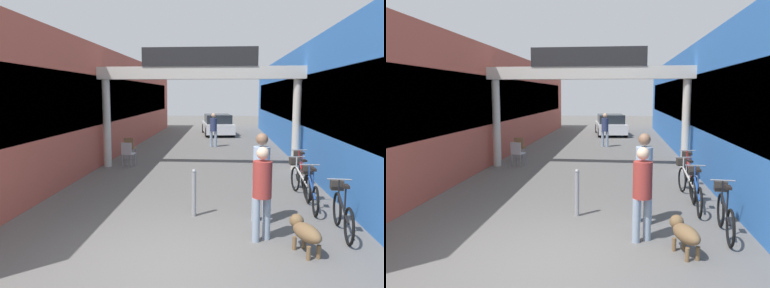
# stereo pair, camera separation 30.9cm
# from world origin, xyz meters

# --- Properties ---
(ground_plane) EXTENTS (80.00, 80.00, 0.00)m
(ground_plane) POSITION_xyz_m (0.00, 0.00, 0.00)
(ground_plane) COLOR #605E5B
(storefront_left) EXTENTS (3.00, 26.00, 4.36)m
(storefront_left) POSITION_xyz_m (-5.09, 11.00, 2.18)
(storefront_left) COLOR #B25142
(storefront_left) RESTS_ON ground_plane
(storefront_right) EXTENTS (3.00, 26.00, 4.36)m
(storefront_right) POSITION_xyz_m (5.09, 11.00, 2.18)
(storefront_right) COLOR blue
(storefront_right) RESTS_ON ground_plane
(arcade_sign_gateway) EXTENTS (7.40, 0.47, 4.21)m
(arcade_sign_gateway) POSITION_xyz_m (0.00, 7.51, 3.01)
(arcade_sign_gateway) COLOR beige
(arcade_sign_gateway) RESTS_ON ground_plane
(pedestrian_with_dog) EXTENTS (0.47, 0.47, 1.71)m
(pedestrian_with_dog) POSITION_xyz_m (1.52, 0.95, 0.98)
(pedestrian_with_dog) COLOR #8C9EB2
(pedestrian_with_dog) RESTS_ON ground_plane
(pedestrian_companion) EXTENTS (0.47, 0.47, 1.85)m
(pedestrian_companion) POSITION_xyz_m (1.60, 1.92, 1.07)
(pedestrian_companion) COLOR #A5BFE0
(pedestrian_companion) RESTS_ON ground_plane
(pedestrian_carrying_crate) EXTENTS (0.43, 0.43, 1.68)m
(pedestrian_carrying_crate) POSITION_xyz_m (0.36, 13.01, 0.96)
(pedestrian_carrying_crate) COLOR #8C9EB2
(pedestrian_carrying_crate) RESTS_ON ground_plane
(dog_on_leash) EXTENTS (0.54, 0.83, 0.58)m
(dog_on_leash) POSITION_xyz_m (2.19, 0.47, 0.37)
(dog_on_leash) COLOR brown
(dog_on_leash) RESTS_ON ground_plane
(bicycle_black_nearest) EXTENTS (0.46, 1.69, 0.98)m
(bicycle_black_nearest) POSITION_xyz_m (3.09, 1.48, 0.44)
(bicycle_black_nearest) COLOR black
(bicycle_black_nearest) RESTS_ON ground_plane
(bicycle_blue_second) EXTENTS (0.46, 1.69, 0.98)m
(bicycle_blue_second) POSITION_xyz_m (2.86, 3.00, 0.44)
(bicycle_blue_second) COLOR black
(bicycle_blue_second) RESTS_ON ground_plane
(bicycle_silver_third) EXTENTS (0.46, 1.68, 0.98)m
(bicycle_silver_third) POSITION_xyz_m (2.84, 4.15, 0.44)
(bicycle_silver_third) COLOR black
(bicycle_silver_third) RESTS_ON ground_plane
(bicycle_red_farthest) EXTENTS (0.46, 1.69, 0.98)m
(bicycle_red_farthest) POSITION_xyz_m (3.10, 5.40, 0.44)
(bicycle_red_farthest) COLOR black
(bicycle_red_farthest) RESTS_ON ground_plane
(bollard_post_metal) EXTENTS (0.10, 0.10, 1.03)m
(bollard_post_metal) POSITION_xyz_m (0.21, 2.21, 0.53)
(bollard_post_metal) COLOR gray
(bollard_post_metal) RESTS_ON ground_plane
(cafe_chair_aluminium_nearer) EXTENTS (0.48, 0.48, 0.89)m
(cafe_chair_aluminium_nearer) POSITION_xyz_m (-2.61, 7.55, 0.54)
(cafe_chair_aluminium_nearer) COLOR gray
(cafe_chair_aluminium_nearer) RESTS_ON ground_plane
(cafe_chair_wood_farther) EXTENTS (0.43, 0.43, 0.89)m
(cafe_chair_wood_farther) POSITION_xyz_m (-2.90, 8.98, 0.54)
(cafe_chair_wood_farther) COLOR gray
(cafe_chair_wood_farther) RESTS_ON ground_plane
(parked_car_white) EXTENTS (2.22, 4.18, 1.33)m
(parked_car_white) POSITION_xyz_m (0.48, 18.61, 0.64)
(parked_car_white) COLOR silver
(parked_car_white) RESTS_ON ground_plane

